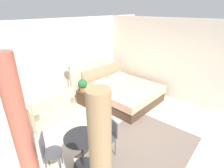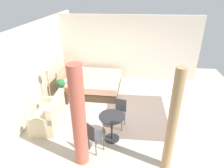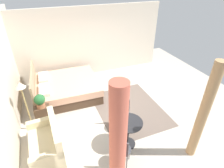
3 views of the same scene
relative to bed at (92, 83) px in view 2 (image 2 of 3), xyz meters
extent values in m
cube|color=#B2A899|center=(-1.29, -1.42, -0.32)|extent=(8.20, 8.98, 0.02)
cube|color=beige|center=(-1.29, 1.58, 1.09)|extent=(8.20, 0.12, 2.78)
cube|color=beige|center=(1.31, -1.42, 1.09)|extent=(0.12, 5.98, 2.78)
cube|color=#66564C|center=(-1.56, -1.76, -0.30)|extent=(2.51, 2.00, 0.01)
cube|color=#473323|center=(0.00, -0.07, -0.14)|extent=(2.05, 2.14, 0.33)
cube|color=tan|center=(0.00, -0.07, 0.14)|extent=(2.09, 2.18, 0.24)
cube|color=#997F60|center=(0.04, 0.99, 0.24)|extent=(2.03, 0.14, 1.09)
cube|color=silver|center=(-0.40, 0.70, 0.32)|extent=(0.72, 0.35, 0.12)
cube|color=silver|center=(0.46, 0.66, 0.32)|extent=(0.72, 0.35, 0.12)
cube|color=beige|center=(-2.37, 0.87, -0.08)|extent=(1.30, 0.75, 0.44)
cube|color=beige|center=(-2.36, 0.59, 0.38)|extent=(1.28, 0.19, 0.49)
cube|color=beige|center=(-1.80, 0.89, 0.23)|extent=(0.17, 0.71, 0.19)
cube|color=beige|center=(-2.93, 0.85, 0.23)|extent=(0.17, 0.71, 0.19)
cube|color=#473323|center=(-1.01, 0.86, -0.05)|extent=(0.45, 0.44, 0.50)
cylinder|color=#935B3D|center=(-1.11, 0.85, 0.27)|extent=(0.23, 0.23, 0.14)
sphere|color=#235B2D|center=(-1.11, 0.85, 0.47)|extent=(0.30, 0.30, 0.30)
cylinder|color=#99844C|center=(-1.34, 1.18, -0.30)|extent=(0.25, 0.25, 0.02)
cylinder|color=#99844C|center=(-1.34, 1.18, 0.40)|extent=(0.04, 0.04, 1.38)
cone|color=beige|center=(-1.34, 1.18, 1.16)|extent=(0.25, 0.25, 0.15)
cylinder|color=black|center=(-2.83, -1.08, -0.30)|extent=(0.41, 0.41, 0.02)
cylinder|color=black|center=(-2.83, -1.08, 0.06)|extent=(0.05, 0.05, 0.74)
cylinder|color=black|center=(-2.83, -1.08, 0.44)|extent=(0.69, 0.69, 0.02)
cylinder|color=#3F3F44|center=(-2.38, -1.06, -0.09)|extent=(0.02, 0.02, 0.44)
cylinder|color=#3F3F44|center=(-2.45, -1.34, -0.09)|extent=(0.02, 0.02, 0.44)
cylinder|color=#3F3F44|center=(-2.10, -1.14, -0.09)|extent=(0.02, 0.02, 0.44)
cylinder|color=#3F3F44|center=(-2.17, -1.42, -0.09)|extent=(0.02, 0.02, 0.44)
cylinder|color=#3F3F44|center=(-2.27, -1.24, 0.14)|extent=(0.51, 0.51, 0.02)
cube|color=#3F3F44|center=(-2.11, -1.29, 0.35)|extent=(0.12, 0.33, 0.40)
cylinder|color=#3F3F44|center=(-3.25, -0.92, -0.08)|extent=(0.02, 0.02, 0.45)
cylinder|color=#3F3F44|center=(-3.09, -0.71, -0.08)|extent=(0.02, 0.02, 0.45)
cylinder|color=#3F3F44|center=(-3.46, -0.75, -0.08)|extent=(0.02, 0.02, 0.45)
cylinder|color=#3F3F44|center=(-3.30, -0.54, -0.08)|extent=(0.02, 0.02, 0.45)
cylinder|color=#3F3F44|center=(-3.28, -0.73, 0.16)|extent=(0.53, 0.53, 0.02)
cube|color=#3F3F44|center=(-3.40, -0.63, 0.37)|extent=(0.21, 0.26, 0.41)
cylinder|color=tan|center=(-3.64, -2.42, 0.93)|extent=(0.21, 0.21, 2.48)
cylinder|color=#C15B47|center=(-3.64, -0.44, 0.93)|extent=(0.32, 0.32, 2.48)
camera|label=1|loc=(-4.51, -3.30, 2.76)|focal=28.11mm
camera|label=2|loc=(-7.02, -1.47, 3.47)|focal=31.58mm
camera|label=3|loc=(-5.66, 0.48, 3.51)|focal=29.10mm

